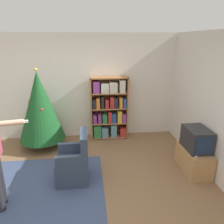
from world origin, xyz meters
name	(u,v)px	position (x,y,z in m)	size (l,w,h in m)	color
ground_plane	(81,191)	(0.00, 0.00, 0.00)	(14.00, 14.00, 0.00)	#846042
wall_back	(81,87)	(0.00, 2.35, 1.30)	(8.00, 0.10, 2.60)	silver
area_rug	(41,191)	(-0.68, 0.07, 0.00)	(2.11, 2.12, 0.01)	#3D4C70
bookshelf	(109,109)	(0.68, 2.10, 0.78)	(0.93, 0.33, 1.58)	#A8703D
tv_stand	(194,160)	(2.15, 0.39, 0.24)	(0.42, 0.80, 0.47)	tan
television	(197,139)	(2.15, 0.38, 0.68)	(0.39, 0.58, 0.42)	#28282D
game_remote	(195,155)	(2.02, 0.15, 0.48)	(0.04, 0.12, 0.02)	white
christmas_tree	(40,107)	(-0.92, 1.75, 1.00)	(1.04, 1.04, 1.86)	#4C3323
armchair	(74,164)	(-0.12, 0.35, 0.32)	(0.58, 0.57, 0.92)	#334256
book_pile_near_tree	(64,152)	(-0.43, 1.37, 0.03)	(0.23, 0.18, 0.06)	orange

